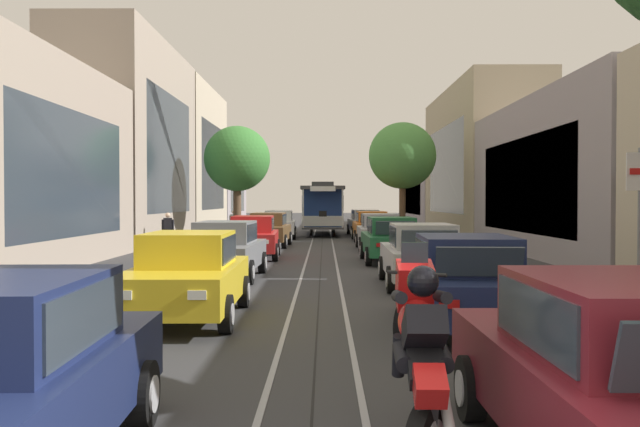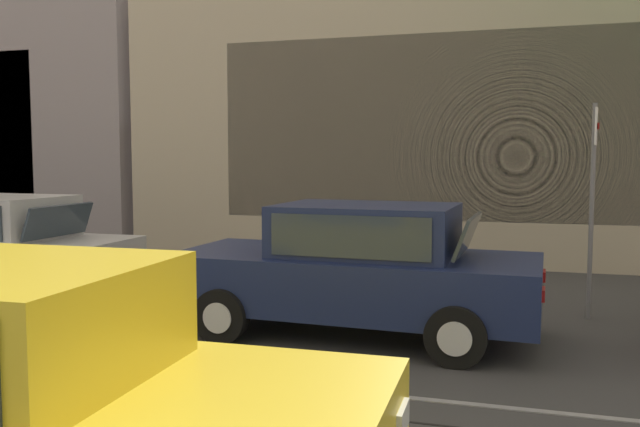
{
  "view_description": "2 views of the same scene",
  "coord_description": "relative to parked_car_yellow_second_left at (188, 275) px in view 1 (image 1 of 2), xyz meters",
  "views": [
    {
      "loc": [
        0.13,
        -3.18,
        2.18
      ],
      "look_at": [
        -0.1,
        29.42,
        1.52
      ],
      "focal_mm": 37.34,
      "sensor_mm": 36.0,
      "label": 1
    },
    {
      "loc": [
        -5.21,
        6.2,
        2.14
      ],
      "look_at": [
        2.12,
        8.36,
        1.49
      ],
      "focal_mm": 37.33,
      "sensor_mm": 36.0,
      "label": 2
    }
  ],
  "objects": [
    {
      "name": "ground_plane",
      "position": [
        2.38,
        17.54,
        -0.8
      ],
      "size": [
        165.51,
        165.51,
        0.0
      ],
      "primitive_type": "plane",
      "color": "#38383A"
    },
    {
      "name": "trolley_track_rails",
      "position": [
        2.38,
        22.16,
        -0.79
      ],
      "size": [
        1.14,
        74.2,
        0.01
      ],
      "color": "gray",
      "rests_on": "ground"
    },
    {
      "name": "building_facade_left",
      "position": [
        -7.88,
        23.24,
        3.49
      ],
      "size": [
        5.5,
        65.9,
        10.17
      ],
      "color": "#BCAD93",
      "rests_on": "ground"
    },
    {
      "name": "building_facade_right",
      "position": [
        12.51,
        22.67,
        2.77
      ],
      "size": [
        5.19,
        65.9,
        9.17
      ],
      "color": "#BCAD93",
      "rests_on": "ground"
    },
    {
      "name": "parked_car_yellow_second_left",
      "position": [
        0.0,
        0.0,
        0.0
      ],
      "size": [
        2.05,
        4.38,
        1.58
      ],
      "color": "gold",
      "rests_on": "ground"
    },
    {
      "name": "parked_car_grey_mid_left",
      "position": [
        -0.27,
        6.32,
        0.0
      ],
      "size": [
        2.09,
        4.4,
        1.58
      ],
      "color": "slate",
      "rests_on": "ground"
    },
    {
      "name": "parked_car_red_fourth_left",
      "position": [
        -0.19,
        12.72,
        0.0
      ],
      "size": [
        2.12,
        4.41,
        1.58
      ],
      "color": "red",
      "rests_on": "ground"
    },
    {
      "name": "parked_car_brown_fifth_left",
      "position": [
        -0.13,
        18.92,
        0.0
      ],
      "size": [
        2.09,
        4.4,
        1.58
      ],
      "color": "brown",
      "rests_on": "ground"
    },
    {
      "name": "parked_car_white_sixth_left",
      "position": [
        -0.1,
        25.65,
        0.0
      ],
      "size": [
        2.1,
        4.4,
        1.58
      ],
      "color": "silver",
      "rests_on": "ground"
    },
    {
      "name": "parked_car_maroon_near_right",
      "position": [
        4.83,
        -6.96,
        0.0
      ],
      "size": [
        2.02,
        4.37,
        1.58
      ],
      "color": "maroon",
      "rests_on": "ground"
    },
    {
      "name": "parked_car_navy_second_right",
      "position": [
        4.87,
        -0.94,
        0.0
      ],
      "size": [
        2.14,
        4.42,
        1.58
      ],
      "color": "#19234C",
      "rests_on": "ground"
    },
    {
      "name": "parked_car_silver_mid_right",
      "position": [
        4.96,
        4.62,
        0.0
      ],
      "size": [
        2.05,
        4.38,
        1.58
      ],
      "color": "#B7B7BC",
      "rests_on": "ground"
    },
    {
      "name": "parked_car_green_fourth_right",
      "position": [
        4.82,
        11.05,
        0.0
      ],
      "size": [
        2.04,
        4.38,
        1.58
      ],
      "color": "#1E6038",
      "rests_on": "ground"
    },
    {
      "name": "parked_car_silver_fifth_right",
      "position": [
        4.92,
        16.96,
        0.0
      ],
      "size": [
        2.01,
        4.36,
        1.58
      ],
      "color": "#B7B7BC",
      "rests_on": "ground"
    },
    {
      "name": "parked_car_orange_sixth_right",
      "position": [
        4.99,
        23.22,
        0.0
      ],
      "size": [
        2.02,
        4.37,
        1.58
      ],
      "color": "orange",
      "rests_on": "ground"
    },
    {
      "name": "parked_car_white_far_right",
      "position": [
        4.98,
        28.73,
        0.0
      ],
      "size": [
        2.14,
        4.42,
        1.58
      ],
      "color": "silver",
      "rests_on": "ground"
    },
    {
      "name": "street_tree_kerb_left_second",
      "position": [
        -2.25,
        23.98,
        3.59
      ],
      "size": [
        3.58,
        3.69,
        6.2
      ],
      "color": "brown",
      "rests_on": "ground"
    },
    {
      "name": "street_tree_kerb_right_second",
      "position": [
        6.74,
        24.09,
        3.77
      ],
      "size": [
        3.66,
        3.29,
        6.4
      ],
      "color": "brown",
      "rests_on": "ground"
    },
    {
      "name": "cable_car_trolley",
      "position": [
        2.38,
        30.39,
        0.86
      ],
      "size": [
        2.61,
        9.14,
        3.28
      ],
      "color": "navy",
      "rests_on": "ground"
    },
    {
      "name": "motorcycle_with_rider",
      "position": [
        3.31,
        -6.55,
        0.14
      ],
      "size": [
        0.5,
        1.86,
        1.8
      ],
      "color": "black",
      "rests_on": "ground"
    },
    {
      "name": "pedestrian_on_left_pavement",
      "position": [
        -2.85,
        26.96,
        0.09
      ],
      "size": [
        0.55,
        0.4,
        1.57
      ],
      "color": "#4C4233",
      "rests_on": "ground"
    },
    {
      "name": "pedestrian_on_right_pavement",
      "position": [
        -4.38,
        16.98,
        0.12
      ],
      "size": [
        0.55,
        0.26,
        1.62
      ],
      "color": "slate",
      "rests_on": "ground"
    },
    {
      "name": "fire_hydrant",
      "position": [
        6.5,
        0.49,
        -0.38
      ],
      "size": [
        0.4,
        0.22,
        0.84
      ],
      "color": "#B2B2B7",
      "rests_on": "ground"
    },
    {
      "name": "street_sign_post",
      "position": [
        6.49,
        -3.71,
        0.96
      ],
      "size": [
        0.36,
        0.09,
        2.84
      ],
      "color": "slate",
      "rests_on": "ground"
    }
  ]
}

